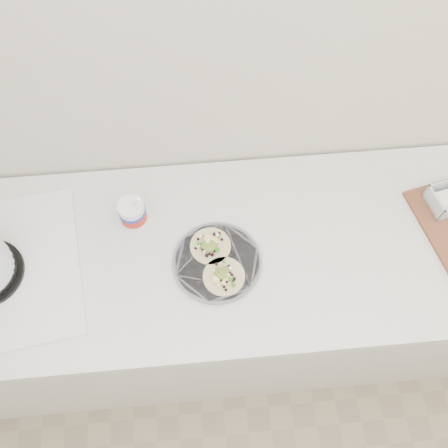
{
  "coord_description": "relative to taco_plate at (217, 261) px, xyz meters",
  "views": [
    {
      "loc": [
        -0.03,
        0.76,
        2.28
      ],
      "look_at": [
        0.04,
        1.47,
        0.96
      ],
      "focal_mm": 40.0,
      "sensor_mm": 36.0,
      "label": 1
    }
  ],
  "objects": [
    {
      "name": "counter",
      "position": [
        -0.01,
        0.06,
        -0.47
      ],
      "size": [
        2.44,
        0.66,
        0.9
      ],
      "color": "silver",
      "rests_on": "ground"
    },
    {
      "name": "taco_plate",
      "position": [
        0.0,
        0.0,
        0.0
      ],
      "size": [
        0.27,
        0.27,
        0.04
      ],
      "rotation": [
        0.0,
        0.0,
        0.04
      ],
      "color": "slate",
      "rests_on": "counter"
    },
    {
      "name": "tub",
      "position": [
        -0.24,
        0.17,
        0.05
      ],
      "size": [
        0.08,
        0.08,
        0.19
      ],
      "rotation": [
        0.0,
        0.0,
        -0.23
      ],
      "color": "white",
      "rests_on": "counter"
    }
  ]
}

